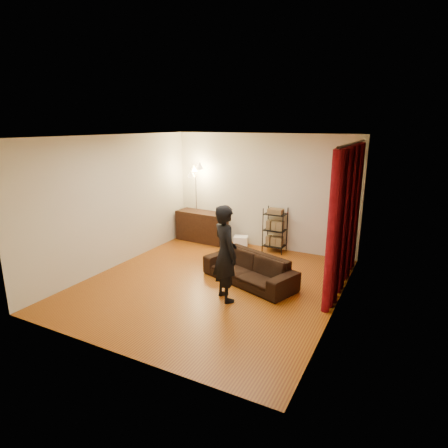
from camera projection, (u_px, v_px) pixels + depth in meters
The scene contains 14 objects.
floor at pixel (212, 284), 7.02m from camera, with size 5.00×5.00×0.00m, color #8A4F10.
ceiling at pixel (211, 136), 6.32m from camera, with size 5.00×5.00×0.00m, color white.
wall_back at pixel (263, 192), 8.82m from camera, with size 5.00×5.00×0.00m, color beige.
wall_front at pixel (111, 256), 4.53m from camera, with size 5.00×5.00×0.00m, color beige.
wall_left at pixel (116, 202), 7.67m from camera, with size 5.00×5.00×0.00m, color beige.
wall_right at pixel (341, 230), 5.68m from camera, with size 5.00×5.00×0.00m, color beige.
curtain_rod at pixel (353, 143), 6.37m from camera, with size 0.04×0.04×2.65m, color black.
curtain at pixel (345, 217), 6.71m from camera, with size 0.22×2.65×2.55m, color maroon, non-canonical shape.
sofa at pixel (249, 269), 7.01m from camera, with size 1.85×0.72×0.54m, color black.
person at pixel (225, 253), 6.21m from camera, with size 0.60×0.39×1.64m, color black.
media_cabinet at pixel (202, 226), 9.51m from camera, with size 1.30×0.49×0.76m, color black.
storage_boxes at pixel (241, 242), 9.07m from camera, with size 0.33×0.27×0.27m, color white, non-canonical shape.
wire_shelf at pixel (275, 230), 8.66m from camera, with size 0.48×0.33×1.05m, color black, non-canonical shape.
floor_lamp at pixel (196, 204), 9.38m from camera, with size 0.35×0.35×1.93m, color silver, non-canonical shape.
Camera 1 is at (3.18, -5.67, 2.91)m, focal length 30.00 mm.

